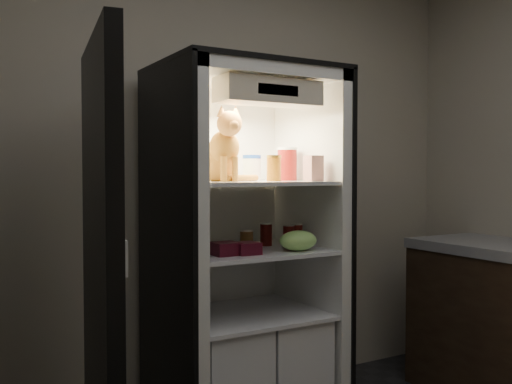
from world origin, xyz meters
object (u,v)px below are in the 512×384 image
Objects in this scene: soda_can_b at (297,235)px; soda_can_c at (289,236)px; tabby_cat at (221,154)px; parmesan_shaker at (229,165)px; mayo_tub at (252,168)px; grape_bag at (298,241)px; berry_box_left at (226,249)px; salsa_jar at (274,168)px; pepper_jar at (287,164)px; condiment_jar at (247,238)px; cream_carton at (313,168)px; refrigerator at (242,276)px; soda_can_a at (266,235)px; berry_box_right at (246,248)px.

soda_can_b reaches higher than soda_can_c.
tabby_cat reaches higher than parmesan_shaker.
grape_bag is at bearing -72.80° from mayo_tub.
berry_box_left is at bearing -164.53° from soda_can_c.
salsa_jar is 0.73× the size of pepper_jar.
salsa_jar reaches higher than grape_bag.
pepper_jar is at bearing 69.49° from grape_bag.
pepper_jar is (0.16, 0.12, 0.02)m from salsa_jar.
soda_can_c is at bearing -2.79° from tabby_cat.
mayo_tub is 0.76× the size of pepper_jar.
condiment_jar is (-0.07, -0.07, -0.37)m from mayo_tub.
soda_can_c is at bearing -179.22° from soda_can_b.
salsa_jar is at bearing 145.25° from cream_carton.
tabby_cat reaches higher than cream_carton.
refrigerator is 0.65m from tabby_cat.
salsa_jar reaches higher than cream_carton.
tabby_cat is 2.72× the size of mayo_tub.
parmesan_shaker is at bearing 40.81° from tabby_cat.
berry_box_left is at bearing -149.86° from soda_can_a.
pepper_jar is 0.89× the size of grape_bag.
tabby_cat reaches higher than condiment_jar.
soda_can_a is at bearing -45.98° from mayo_tub.
berry_box_right is (0.10, -0.03, -0.00)m from berry_box_left.
pepper_jar is at bearing -3.83° from soda_can_a.
tabby_cat is at bearing 147.59° from grape_bag.
parmesan_shaker is 0.83× the size of grape_bag.
pepper_jar is 0.47m from grape_bag.
pepper_jar reaches higher than soda_can_b.
soda_can_c reaches higher than grape_bag.
mayo_tub reaches higher than salsa_jar.
refrigerator reaches higher than parmesan_shaker.
grape_bag is at bearing -122.25° from soda_can_b.
soda_can_a is (0.15, 0.00, 0.21)m from refrigerator.
soda_can_c is at bearing 72.33° from grape_bag.
soda_can_c is at bearing -15.91° from condiment_jar.
cream_carton is 0.38m from grape_bag.
berry_box_right is at bearing -124.15° from mayo_tub.
soda_can_c is at bearing 22.23° from salsa_jar.
grape_bag is at bearing -107.67° from soda_can_c.
parmesan_shaker is at bearing 158.63° from condiment_jar.
mayo_tub is (0.10, 0.06, 0.57)m from refrigerator.
condiment_jar is (0.09, -0.03, -0.39)m from parmesan_shaker.
refrigerator is at bearing -148.67° from mayo_tub.
cream_carton is 0.54m from berry_box_right.
berry_box_right is (-0.10, -0.23, 0.18)m from refrigerator.
tabby_cat is 0.50m from berry_box_right.
condiment_jar is at bearing -178.17° from pepper_jar.
cream_carton is at bearing -61.81° from soda_can_a.
grape_bag is at bearing -81.11° from soda_can_a.
salsa_jar is (0.12, -0.13, 0.57)m from refrigerator.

